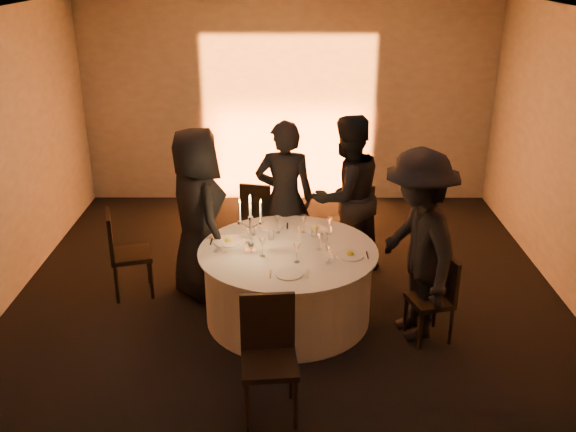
{
  "coord_description": "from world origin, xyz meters",
  "views": [
    {
      "loc": [
        0.01,
        -5.79,
        3.51
      ],
      "look_at": [
        0.0,
        0.2,
        1.05
      ],
      "focal_mm": 40.0,
      "sensor_mm": 36.0,
      "label": 1
    }
  ],
  "objects_px": {
    "banquet_table": "(288,284)",
    "guest_left": "(198,213)",
    "chair_back_left": "(257,211)",
    "guest_back_left": "(285,199)",
    "chair_front": "(269,349)",
    "chair_left": "(122,249)",
    "guest_right": "(417,246)",
    "guest_back_right": "(346,196)",
    "chair_back_right": "(352,219)",
    "candelabra": "(251,232)",
    "chair_right": "(437,294)",
    "coffee_cup": "(221,248)"
  },
  "relations": [
    {
      "from": "banquet_table",
      "to": "chair_right",
      "type": "relative_size",
      "value": 2.1
    },
    {
      "from": "banquet_table",
      "to": "chair_front",
      "type": "xyz_separation_m",
      "value": [
        -0.15,
        -1.44,
        0.19
      ]
    },
    {
      "from": "chair_back_right",
      "to": "guest_left",
      "type": "height_order",
      "value": "guest_left"
    },
    {
      "from": "banquet_table",
      "to": "chair_right",
      "type": "bearing_deg",
      "value": -14.53
    },
    {
      "from": "chair_front",
      "to": "guest_back_right",
      "type": "relative_size",
      "value": 0.54
    },
    {
      "from": "chair_left",
      "to": "guest_back_right",
      "type": "height_order",
      "value": "guest_back_right"
    },
    {
      "from": "guest_back_right",
      "to": "guest_back_left",
      "type": "bearing_deg",
      "value": -29.63
    },
    {
      "from": "chair_back_right",
      "to": "guest_back_left",
      "type": "bearing_deg",
      "value": -9.36
    },
    {
      "from": "chair_left",
      "to": "chair_right",
      "type": "height_order",
      "value": "chair_left"
    },
    {
      "from": "guest_right",
      "to": "guest_left",
      "type": "bearing_deg",
      "value": -124.37
    },
    {
      "from": "guest_right",
      "to": "banquet_table",
      "type": "bearing_deg",
      "value": -116.9
    },
    {
      "from": "guest_left",
      "to": "candelabra",
      "type": "distance_m",
      "value": 0.85
    },
    {
      "from": "guest_back_right",
      "to": "guest_right",
      "type": "relative_size",
      "value": 0.99
    },
    {
      "from": "chair_front",
      "to": "chair_left",
      "type": "bearing_deg",
      "value": 125.1
    },
    {
      "from": "chair_back_right",
      "to": "chair_front",
      "type": "bearing_deg",
      "value": 43.56
    },
    {
      "from": "chair_front",
      "to": "chair_right",
      "type": "bearing_deg",
      "value": 28.7
    },
    {
      "from": "guest_left",
      "to": "coffee_cup",
      "type": "distance_m",
      "value": 0.67
    },
    {
      "from": "guest_back_right",
      "to": "candelabra",
      "type": "bearing_deg",
      "value": 15.33
    },
    {
      "from": "guest_back_left",
      "to": "coffee_cup",
      "type": "bearing_deg",
      "value": 61.96
    },
    {
      "from": "guest_right",
      "to": "coffee_cup",
      "type": "xyz_separation_m",
      "value": [
        -1.89,
        0.25,
        -0.15
      ]
    },
    {
      "from": "banquet_table",
      "to": "guest_left",
      "type": "bearing_deg",
      "value": 150.6
    },
    {
      "from": "candelabra",
      "to": "chair_back_right",
      "type": "bearing_deg",
      "value": 50.13
    },
    {
      "from": "coffee_cup",
      "to": "guest_back_right",
      "type": "bearing_deg",
      "value": 39.66
    },
    {
      "from": "guest_back_left",
      "to": "coffee_cup",
      "type": "xyz_separation_m",
      "value": [
        -0.63,
        -1.08,
        -0.12
      ]
    },
    {
      "from": "chair_right",
      "to": "chair_front",
      "type": "height_order",
      "value": "chair_front"
    },
    {
      "from": "guest_left",
      "to": "guest_back_left",
      "type": "bearing_deg",
      "value": -91.34
    },
    {
      "from": "guest_back_left",
      "to": "coffee_cup",
      "type": "relative_size",
      "value": 16.68
    },
    {
      "from": "chair_back_left",
      "to": "guest_back_left",
      "type": "height_order",
      "value": "guest_back_left"
    },
    {
      "from": "guest_back_right",
      "to": "candelabra",
      "type": "relative_size",
      "value": 3.1
    },
    {
      "from": "banquet_table",
      "to": "chair_left",
      "type": "bearing_deg",
      "value": 165.07
    },
    {
      "from": "banquet_table",
      "to": "chair_right",
      "type": "xyz_separation_m",
      "value": [
        1.43,
        -0.37,
        0.09
      ]
    },
    {
      "from": "chair_left",
      "to": "guest_right",
      "type": "xyz_separation_m",
      "value": [
        3.01,
        -0.77,
        0.4
      ]
    },
    {
      "from": "chair_left",
      "to": "coffee_cup",
      "type": "xyz_separation_m",
      "value": [
        1.12,
        -0.52,
        0.25
      ]
    },
    {
      "from": "candelabra",
      "to": "banquet_table",
      "type": "bearing_deg",
      "value": 7.62
    },
    {
      "from": "candelabra",
      "to": "guest_left",
      "type": "bearing_deg",
      "value": 135.41
    },
    {
      "from": "chair_left",
      "to": "coffee_cup",
      "type": "bearing_deg",
      "value": -130.96
    },
    {
      "from": "banquet_table",
      "to": "chair_front",
      "type": "height_order",
      "value": "chair_front"
    },
    {
      "from": "banquet_table",
      "to": "coffee_cup",
      "type": "bearing_deg",
      "value": -176.67
    },
    {
      "from": "banquet_table",
      "to": "guest_back_left",
      "type": "bearing_deg",
      "value": 92.21
    },
    {
      "from": "guest_back_right",
      "to": "coffee_cup",
      "type": "xyz_separation_m",
      "value": [
        -1.33,
        -1.11,
        -0.14
      ]
    },
    {
      "from": "chair_front",
      "to": "guest_left",
      "type": "relative_size",
      "value": 0.54
    },
    {
      "from": "coffee_cup",
      "to": "candelabra",
      "type": "relative_size",
      "value": 0.18
    },
    {
      "from": "guest_right",
      "to": "candelabra",
      "type": "height_order",
      "value": "guest_right"
    },
    {
      "from": "banquet_table",
      "to": "chair_back_left",
      "type": "xyz_separation_m",
      "value": [
        -0.39,
        1.7,
        0.11
      ]
    },
    {
      "from": "chair_right",
      "to": "guest_back_left",
      "type": "height_order",
      "value": "guest_back_left"
    },
    {
      "from": "banquet_table",
      "to": "chair_left",
      "type": "xyz_separation_m",
      "value": [
        -1.79,
        0.48,
        0.17
      ]
    },
    {
      "from": "guest_right",
      "to": "guest_back_right",
      "type": "bearing_deg",
      "value": -171.13
    },
    {
      "from": "chair_front",
      "to": "candelabra",
      "type": "bearing_deg",
      "value": 93.3
    },
    {
      "from": "chair_back_left",
      "to": "coffee_cup",
      "type": "xyz_separation_m",
      "value": [
        -0.28,
        -1.74,
        0.3
      ]
    },
    {
      "from": "banquet_table",
      "to": "guest_back_right",
      "type": "xyz_separation_m",
      "value": [
        0.67,
        1.07,
        0.56
      ]
    }
  ]
}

